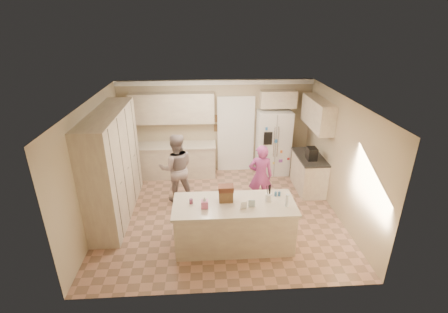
{
  "coord_description": "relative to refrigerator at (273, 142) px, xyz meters",
  "views": [
    {
      "loc": [
        -0.32,
        -6.25,
        4.12
      ],
      "look_at": [
        0.1,
        0.35,
        1.25
      ],
      "focal_mm": 26.0,
      "sensor_mm": 36.0,
      "label": 1
    }
  ],
  "objects": [
    {
      "name": "jam_jar",
      "position": [
        -2.17,
        -3.12,
        0.07
      ],
      "size": [
        0.07,
        0.07,
        0.09
      ],
      "primitive_type": "cylinder",
      "color": "#59263F",
      "rests_on": "island_top"
    },
    {
      "name": "fridge_handle_l",
      "position": [
        -0.05,
        -0.37,
        0.15
      ],
      "size": [
        0.02,
        0.02,
        0.85
      ],
      "primitive_type": "cylinder",
      "color": "silver",
      "rests_on": "refrigerator"
    },
    {
      "name": "wall_front",
      "position": [
        -1.57,
        -4.38,
        0.4
      ],
      "size": [
        5.2,
        0.02,
        2.6
      ],
      "primitive_type": "cube",
      "color": "tan",
      "rests_on": "ground"
    },
    {
      "name": "island_base",
      "position": [
        -1.37,
        -3.17,
        -0.46
      ],
      "size": [
        2.2,
        0.9,
        0.88
      ],
      "primitive_type": "cube",
      "color": "beige",
      "rests_on": "floor"
    },
    {
      "name": "floor",
      "position": [
        -1.57,
        -2.07,
        -0.91
      ],
      "size": [
        5.2,
        4.6,
        0.02
      ],
      "primitive_type": "cube",
      "color": "#A77B63",
      "rests_on": "ground"
    },
    {
      "name": "coffee_maker",
      "position": [
        0.68,
        -1.27,
        0.17
      ],
      "size": [
        0.22,
        0.28,
        0.3
      ],
      "primitive_type": "cube",
      "color": "black",
      "rests_on": "right_countertop"
    },
    {
      "name": "crown_back",
      "position": [
        -1.57,
        0.19,
        1.63
      ],
      "size": [
        5.2,
        0.08,
        0.12
      ],
      "primitive_type": "cube",
      "color": "white",
      "rests_on": "wall_back"
    },
    {
      "name": "fridge_magnets",
      "position": [
        0.0,
        -0.36,
        0.0
      ],
      "size": [
        0.76,
        0.02,
        1.44
      ],
      "primitive_type": null,
      "color": "tan",
      "rests_on": "refrigerator"
    },
    {
      "name": "utensil_crock",
      "position": [
        -0.72,
        -3.12,
        0.1
      ],
      "size": [
        0.13,
        0.13,
        0.15
      ],
      "primitive_type": "cylinder",
      "color": "white",
      "rests_on": "island_top"
    },
    {
      "name": "tissue_plume",
      "position": [
        -1.92,
        -3.27,
        0.2
      ],
      "size": [
        0.08,
        0.08,
        0.08
      ],
      "primitive_type": "cone",
      "color": "white",
      "rests_on": "tissue_box"
    },
    {
      "name": "doorway_casing",
      "position": [
        -1.02,
        0.18,
        0.15
      ],
      "size": [
        1.02,
        0.03,
        2.22
      ],
      "primitive_type": "cube",
      "color": "white",
      "rests_on": "floor"
    },
    {
      "name": "water_bottle",
      "position": [
        -0.42,
        -3.32,
        0.14
      ],
      "size": [
        0.07,
        0.07,
        0.24
      ],
      "primitive_type": "cylinder",
      "color": "silver",
      "rests_on": "island_top"
    },
    {
      "name": "right_upper_cab",
      "position": [
        0.86,
        -0.87,
        1.05
      ],
      "size": [
        0.35,
        1.5,
        0.7
      ],
      "primitive_type": "cube",
      "color": "beige",
      "rests_on": "wall_right"
    },
    {
      "name": "wall_right",
      "position": [
        1.04,
        -2.07,
        0.4
      ],
      "size": [
        0.02,
        4.6,
        2.6
      ],
      "primitive_type": "cube",
      "color": "tan",
      "rests_on": "ground"
    },
    {
      "name": "refrigerator",
      "position": [
        0.0,
        0.0,
        0.0
      ],
      "size": [
        0.9,
        0.7,
        1.8
      ],
      "primitive_type": "cube",
      "rotation": [
        0.0,
        0.0,
        -0.0
      ],
      "color": "white",
      "rests_on": "floor"
    },
    {
      "name": "wall_back",
      "position": [
        -1.57,
        0.24,
        0.4
      ],
      "size": [
        5.2,
        0.02,
        2.6
      ],
      "primitive_type": "cube",
      "color": "tan",
      "rests_on": "ground"
    },
    {
      "name": "back_countertop",
      "position": [
        -2.72,
        -0.08,
        0.0
      ],
      "size": [
        2.24,
        0.63,
        0.04
      ],
      "primitive_type": "cube",
      "color": "beige",
      "rests_on": "back_base_cab"
    },
    {
      "name": "over_fridge_cab",
      "position": [
        0.08,
        0.06,
        1.2
      ],
      "size": [
        0.95,
        0.35,
        0.45
      ],
      "primitive_type": "cube",
      "color": "beige",
      "rests_on": "wall_back"
    },
    {
      "name": "wall_frame_lower",
      "position": [
        -1.55,
        0.2,
        0.38
      ],
      "size": [
        0.15,
        0.02,
        0.2
      ],
      "primitive_type": "cube",
      "color": "brown",
      "rests_on": "wall_back"
    },
    {
      "name": "fridge_handle_r",
      "position": [
        0.05,
        -0.37,
        0.15
      ],
      "size": [
        0.02,
        0.02,
        0.85
      ],
      "primitive_type": "cylinder",
      "color": "silver",
      "rests_on": "refrigerator"
    },
    {
      "name": "shaker_salt",
      "position": [
        -0.55,
        -2.95,
        0.07
      ],
      "size": [
        0.05,
        0.05,
        0.09
      ],
      "primitive_type": "cylinder",
      "color": "#346294",
      "rests_on": "island_top"
    },
    {
      "name": "tissue_box",
      "position": [
        -1.92,
        -3.27,
        0.1
      ],
      "size": [
        0.13,
        0.13,
        0.14
      ],
      "primitive_type": "cube",
      "color": "pink",
      "rests_on": "island_top"
    },
    {
      "name": "island_top",
      "position": [
        -1.37,
        -3.17,
        0.0
      ],
      "size": [
        2.28,
        0.96,
        0.05
      ],
      "primitive_type": "cube",
      "color": "beige",
      "rests_on": "island_base"
    },
    {
      "name": "greeting_card_a",
      "position": [
        -1.22,
        -3.37,
        0.11
      ],
      "size": [
        0.12,
        0.06,
        0.16
      ],
      "primitive_type": "cube",
      "rotation": [
        0.15,
        0.0,
        0.2
      ],
      "color": "white",
      "rests_on": "island_top"
    },
    {
      "name": "teen_girl",
      "position": [
        -0.64,
        -1.77,
        -0.14
      ],
      "size": [
        0.58,
        0.4,
        1.52
      ],
      "primitive_type": "imported",
      "rotation": [
        0.0,
        0.0,
        3.07
      ],
      "color": "#B04997",
      "rests_on": "floor"
    },
    {
      "name": "ceiling",
      "position": [
        -1.57,
        -2.07,
        1.71
      ],
      "size": [
        5.2,
        4.6,
        0.02
      ],
      "primitive_type": "cube",
      "color": "white",
      "rests_on": "wall_back"
    },
    {
      "name": "teen_boy",
      "position": [
        -2.57,
        -1.39,
        -0.06
      ],
      "size": [
        0.9,
        0.74,
        1.69
      ],
      "primitive_type": "imported",
      "rotation": [
        0.0,
        0.0,
        3.27
      ],
      "color": "gray",
      "rests_on": "floor"
    },
    {
      "name": "dollhouse_body",
      "position": [
        -1.52,
        -3.07,
        0.14
      ],
      "size": [
        0.26,
        0.18,
        0.22
      ],
      "primitive_type": "cube",
      "color": "brown",
      "rests_on": "island_top"
    },
    {
      "name": "fridge_seam",
      "position": [
        0.0,
        -0.36,
        0.0
      ],
      "size": [
        0.02,
        0.02,
        1.78
      ],
      "primitive_type": "cube",
      "color": "gray",
      "rests_on": "refrigerator"
    },
    {
      "name": "right_countertop",
      "position": [
        0.72,
        -1.07,
        0.0
      ],
      "size": [
        0.63,
        1.24,
        0.04
      ],
      "primitive_type": "cube",
      "color": "#2D2B28",
      "rests_on": "right_base_cab"
    },
    {
      "name": "shaker_pepper",
      "position": [
        -0.48,
        -2.95,
        0.07
      ],
      "size": [
        0.05,
        0.05,
        0.09
      ],
      "primitive_type": "cylinder",
      "color": "#346294",
      "rests_on": "island_top"
    },
    {
      "name": "doorway_opening",
      "position": [
        -1.02,
        0.21,
        0.15
      ],
      "size": [
        0.9,
        0.06,
        2.1
      ],
      "primitive_type": "cube",
      "color": "black",
      "rests_on": "floor"
    },
    {
      "name": "greeting_card_b",
      "position": [
        -1.07,
        -3.32,
        0.11
      ],
      "size": [
        0.12,
        0.05,
        0.16
      ],
      "primitive_type": "cube",
      "rotation": [
        0.15,
        0.0,
        -0.1
      ],
      "color": "silver",
      "rests_on": "island_top"
    },
    {
      "name": "fridge_dispenser",
      "position": [
        -0.22,
        -0.37,
        0.25
      ],
      "size": [
        0.22,
        0.03,
        0.35
      ],
      "primitive_type": "cube",
      "color": "black",
      "rests_on": "refrigerator"
    },
    {
      "name": "wall_left",
      "position": [
        -4.18,
        -2.07,
        0.4
      ],
      "size": [
        0.02,
        4.6,
        2.6
      ],
      "primitive_type": "cube",
      "color": "tan",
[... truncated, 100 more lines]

